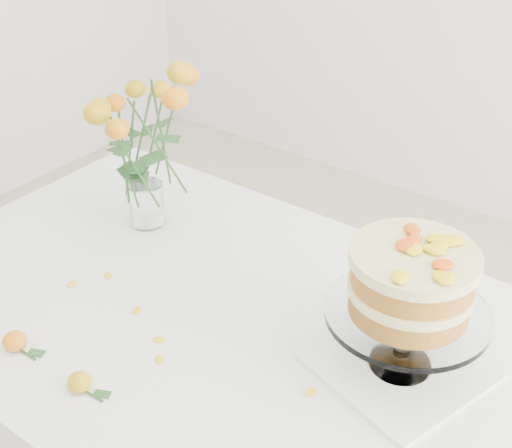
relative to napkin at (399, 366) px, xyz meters
The scene contains 12 objects.
table 0.41m from the napkin, 169.37° to the right, with size 1.43×0.93×0.76m.
napkin is the anchor object (origin of this frame).
cake_stand 0.18m from the napkin, 165.96° to the right, with size 0.30×0.30×0.27m.
rose_vase 0.79m from the napkin, behind, with size 0.36×0.36×0.45m.
loose_rose_near 0.59m from the napkin, 137.83° to the right, with size 0.08×0.04×0.04m.
loose_rose_far 0.74m from the napkin, 147.51° to the right, with size 0.08×0.05×0.04m.
stray_petal_a 0.55m from the napkin, 161.37° to the right, with size 0.03×0.02×0.00m, color yellow.
stray_petal_b 0.47m from the napkin, 152.83° to the right, with size 0.03×0.02×0.00m, color yellow.
stray_petal_c 0.46m from the napkin, 146.05° to the right, with size 0.03×0.02×0.00m, color yellow.
stray_petal_d 0.67m from the napkin, 169.27° to the right, with size 0.03×0.02×0.00m, color yellow.
stray_petal_e 0.73m from the napkin, 164.42° to the right, with size 0.03×0.02×0.00m, color yellow.
stray_petal_f 0.18m from the napkin, 122.46° to the right, with size 0.03×0.02×0.00m, color yellow.
Camera 1 is at (0.78, -0.89, 1.70)m, focal length 50.00 mm.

